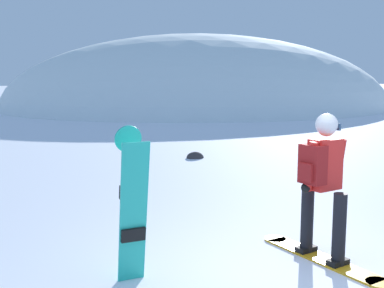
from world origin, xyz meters
name	(u,v)px	position (x,y,z in m)	size (l,w,h in m)	color
ridge_peak_main	(199,107)	(11.76, 28.39, 0.00)	(28.23, 25.41, 10.62)	white
snowboarder_main	(322,183)	(0.51, 0.59, 0.92)	(0.64, 1.82, 1.71)	orange
spare_snowboard	(133,205)	(-1.65, 0.87, 0.83)	(0.28, 0.33, 1.64)	#23B7A3
rock_dark	(195,158)	(2.09, 7.61, 0.00)	(0.48, 0.41, 0.33)	#383333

